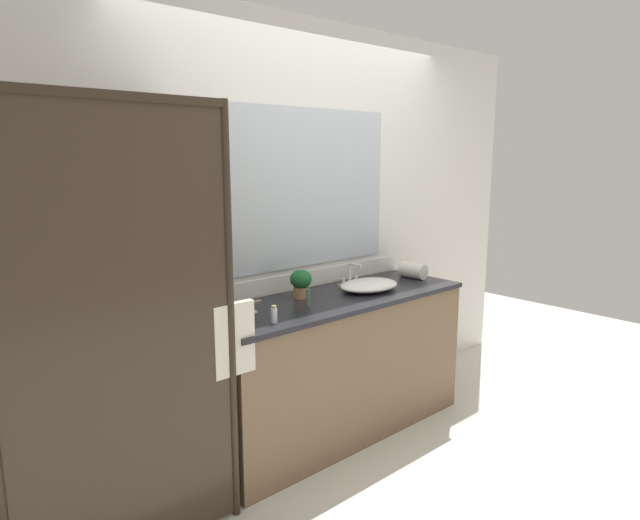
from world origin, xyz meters
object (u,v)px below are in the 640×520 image
Objects in this scene: sink_basin at (369,285)px; soap_dish at (246,311)px; amenity_bottle_conditioner at (308,298)px; rolled_towel_near_edge at (413,271)px; potted_plant at (301,282)px; amenity_bottle_lotion at (274,315)px; faucet at (350,278)px.

soap_dish is (-0.90, 0.08, -0.02)m from sink_basin.
amenity_bottle_conditioner is 1.05m from rolled_towel_near_edge.
potted_plant reaches higher than sink_basin.
amenity_bottle_lotion is 1.40m from rolled_towel_near_edge.
rolled_towel_near_edge is at bearing -15.32° from faucet.
faucet is 0.90m from soap_dish.
potted_plant is 0.96m from rolled_towel_near_edge.
potted_plant is at bearing 34.83° from amenity_bottle_lotion.
amenity_bottle_lotion is 0.36m from amenity_bottle_conditioner.
amenity_bottle_conditioner reaches higher than amenity_bottle_lotion.
faucet is at bearing 20.54° from amenity_bottle_lotion.
potted_plant reaches higher than amenity_bottle_conditioner.
amenity_bottle_lotion is 0.51× the size of rolled_towel_near_edge.
potted_plant reaches higher than rolled_towel_near_edge.
potted_plant is 0.21m from amenity_bottle_conditioner.
soap_dish is at bearing -174.35° from faucet.
soap_dish is 1.39m from rolled_towel_near_edge.
rolled_towel_near_edge is (0.49, -0.13, 0.01)m from faucet.
potted_plant is 1.76× the size of soap_dish.
soap_dish is 1.07× the size of amenity_bottle_lotion.
rolled_towel_near_edge is at bearing 8.21° from amenity_bottle_lotion.
faucet reaches higher than amenity_bottle_conditioner.
potted_plant is 0.45m from soap_dish.
sink_basin is 4.22× the size of soap_dish.
amenity_bottle_lotion is (0.01, -0.25, 0.03)m from soap_dish.
amenity_bottle_lotion is at bearing -159.46° from faucet.
potted_plant is (-0.46, -0.03, 0.05)m from faucet.
amenity_bottle_conditioner is at bearing -175.77° from rolled_towel_near_edge.
amenity_bottle_conditioner reaches higher than soap_dish.
faucet is 0.51m from rolled_towel_near_edge.
amenity_bottle_lotion is 0.90× the size of amenity_bottle_conditioner.
soap_dish is 0.54× the size of rolled_towel_near_edge.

